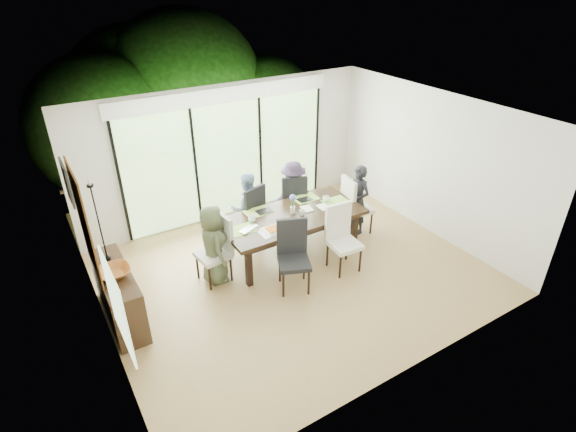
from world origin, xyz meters
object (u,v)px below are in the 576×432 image
table_top (292,216)px  person_left_end (213,245)px  cup_c (326,199)px  laptop (251,230)px  chair_far_right (292,199)px  chair_near_right (345,240)px  chair_near_left (294,258)px  bowl (114,272)px  chair_left_end (213,250)px  cup_a (252,219)px  chair_right_end (358,204)px  cup_b (302,213)px  sideboard (119,295)px  vase (293,210)px  person_far_left (247,208)px  person_far_right (293,195)px  chair_far_left (247,212)px  person_right_end (358,200)px

table_top → person_left_end: person_left_end is taller
cup_c → laptop: bearing=-173.1°
chair_far_right → chair_near_right: bearing=110.8°
table_top → chair_near_right: size_ratio=2.18×
chair_near_left → bowl: bearing=-171.0°
chair_left_end → bowl: bearing=-87.5°
cup_a → chair_right_end: bearing=-3.9°
chair_left_end → chair_far_right: same height
chair_left_end → chair_far_right: (2.05, 0.85, 0.00)m
chair_near_left → cup_b: chair_near_left is taller
table_top → chair_far_right: bearing=57.1°
table_top → sideboard: size_ratio=1.70×
vase → laptop: 0.91m
person_far_left → cup_c: (1.25, -0.73, 0.16)m
table_top → person_far_right: bearing=56.5°
chair_far_left → person_right_end: 2.11m
chair_near_left → sideboard: bearing=-173.1°
person_far_right → bowl: size_ratio=3.07×
chair_near_left → chair_near_right: 1.00m
laptop → cup_c: 1.66m
cup_a → laptop: bearing=-121.0°
chair_far_right → person_far_right: (0.00, -0.02, 0.10)m
chair_near_right → bowl: (-3.53, 0.62, 0.31)m
laptop → bowl: (-2.18, -0.15, 0.09)m
chair_far_left → person_left_end: person_left_end is taller
table_top → cup_c: 0.81m
cup_c → sideboard: 3.86m
person_left_end → cup_b: bearing=-87.1°
table_top → cup_b: 0.20m
chair_near_left → sideboard: (-2.53, 0.72, -0.16)m
cup_a → person_right_end: bearing=-3.9°
chair_left_end → chair_right_end: same height
chair_far_left → person_left_end: (-1.03, -0.85, 0.10)m
chair_far_right → chair_near_left: size_ratio=1.00×
person_right_end → bowl: (-4.51, -0.25, 0.21)m
person_far_left → cup_a: person_far_left is taller
vase → cup_a: size_ratio=0.97×
cup_c → chair_right_end: bearing=-8.1°
cup_b → chair_far_right: bearing=67.2°
person_left_end → person_far_left: same height
chair_far_left → cup_a: size_ratio=8.87×
chair_near_right → person_far_left: size_ratio=0.85×
person_far_right → cup_c: (0.25, -0.73, 0.16)m
cup_b → bowl: (-3.18, -0.15, 0.05)m
chair_near_right → sideboard: size_ratio=0.78×
chair_near_right → person_far_right: (0.05, 1.70, 0.10)m
chair_left_end → chair_right_end: 3.00m
chair_near_left → cup_a: size_ratio=8.87×
person_far_right → laptop: (-1.40, -0.93, 0.12)m
laptop → cup_a: size_ratio=2.66×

